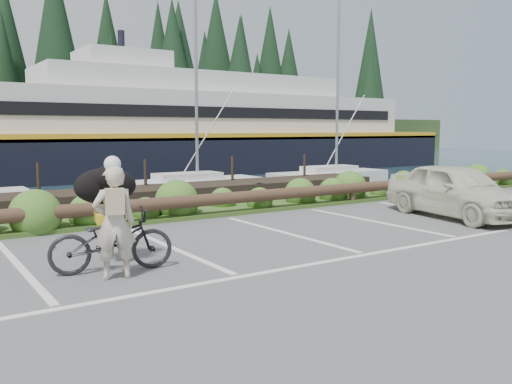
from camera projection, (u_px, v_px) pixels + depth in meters
ground at (226, 271)px, 8.31m from camera, size 72.00×72.00×0.00m
vegetation_strip at (112, 220)px, 12.69m from camera, size 34.00×1.60×0.10m
log_rail at (122, 227)px, 12.12m from camera, size 32.00×0.30×0.60m
bicycle at (111, 240)px, 8.24m from camera, size 1.94×1.02×0.97m
cyclist at (114, 223)px, 7.80m from camera, size 0.67×0.51×1.66m
dog at (106, 186)px, 8.70m from camera, size 0.70×1.10×0.59m
parked_car at (456, 190)px, 13.35m from camera, size 2.28×4.17×1.35m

